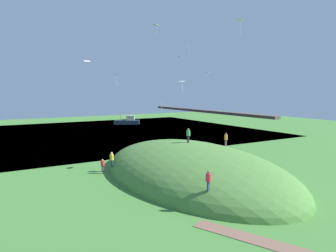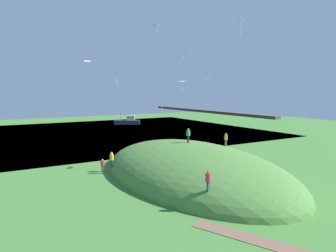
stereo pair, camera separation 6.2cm
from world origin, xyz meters
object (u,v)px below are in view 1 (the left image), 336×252
(kite_4, at_px, (182,82))
(kite_0, at_px, (207,73))
(person_near_shore, at_px, (208,178))
(person_with_child, at_px, (226,138))
(kite_2, at_px, (87,61))
(kite_8, at_px, (162,101))
(person_walking_path, at_px, (112,158))
(kite_6, at_px, (189,43))
(person_on_hilltop, at_px, (188,134))
(kite_7, at_px, (240,20))
(boat_on_lake, at_px, (128,121))
(kite_3, at_px, (156,25))
(kite_1, at_px, (180,57))
(kite_5, at_px, (117,74))
(person_watching_kites, at_px, (103,164))
(mooring_post, at_px, (167,150))

(kite_4, bearing_deg, kite_0, 125.07)
(kite_0, relative_size, kite_4, 0.97)
(person_near_shore, distance_m, person_with_child, 13.21)
(kite_2, xyz_separation_m, kite_8, (5.80, 10.74, -6.51))
(kite_8, bearing_deg, person_walking_path, -51.05)
(kite_4, relative_size, kite_6, 0.83)
(person_with_child, height_order, kite_0, kite_0)
(person_on_hilltop, relative_size, kite_6, 0.79)
(kite_7, distance_m, kite_8, 19.73)
(kite_8, bearing_deg, boat_on_lake, 164.96)
(kite_3, height_order, kite_4, kite_3)
(kite_0, height_order, kite_7, kite_7)
(kite_0, xyz_separation_m, kite_8, (2.71, -11.64, -5.17))
(person_walking_path, height_order, person_with_child, person_with_child)
(boat_on_lake, relative_size, kite_3, 5.25)
(person_with_child, height_order, kite_1, kite_1)
(person_with_child, relative_size, kite_6, 0.76)
(kite_4, bearing_deg, kite_6, 140.51)
(kite_1, xyz_separation_m, kite_2, (-0.85, -17.45, -1.63))
(kite_8, bearing_deg, kite_4, 8.07)
(person_on_hilltop, height_order, person_with_child, person_on_hilltop)
(boat_on_lake, xyz_separation_m, person_on_hilltop, (54.31, -15.38, 3.94))
(kite_5, bearing_deg, person_with_child, 21.86)
(person_walking_path, xyz_separation_m, kite_5, (-11.29, 5.21, 10.56))
(person_walking_path, bearing_deg, kite_5, 150.00)
(person_near_shore, distance_m, kite_4, 24.75)
(person_walking_path, relative_size, kite_1, 1.78)
(person_near_shore, distance_m, kite_5, 28.35)
(person_watching_kites, xyz_separation_m, kite_4, (-3.94, 14.14, 10.30))
(person_watching_kites, bearing_deg, kite_3, 0.93)
(kite_0, relative_size, mooring_post, 1.91)
(person_walking_path, bearing_deg, person_near_shore, 4.57)
(person_on_hilltop, distance_m, kite_0, 25.47)
(kite_6, bearing_deg, person_with_child, -23.00)
(person_watching_kites, relative_size, kite_0, 0.92)
(kite_5, distance_m, mooring_post, 14.42)
(kite_0, xyz_separation_m, kite_6, (-1.78, -3.15, 5.63))
(person_with_child, relative_size, kite_1, 1.57)
(kite_5, bearing_deg, person_on_hilltop, 10.05)
(boat_on_lake, height_order, kite_3, kite_3)
(person_watching_kites, height_order, kite_1, kite_1)
(kite_5, bearing_deg, kite_3, 33.80)
(person_walking_path, distance_m, person_near_shore, 15.49)
(kite_1, bearing_deg, person_watching_kites, -55.49)
(kite_0, bearing_deg, kite_2, -97.87)
(boat_on_lake, height_order, mooring_post, boat_on_lake)
(person_walking_path, xyz_separation_m, kite_2, (-16.12, 2.02, 12.79))
(kite_1, relative_size, kite_6, 0.48)
(boat_on_lake, xyz_separation_m, kite_4, (44.49, -9.92, 10.41))
(kite_5, height_order, mooring_post, kite_5)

